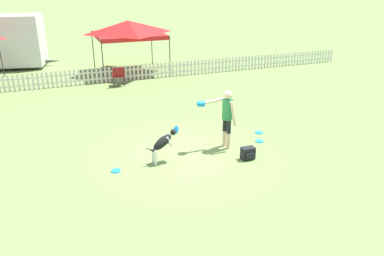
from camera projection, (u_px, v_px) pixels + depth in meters
The scene contains 11 objects.
ground_plane at pixel (185, 154), 10.19m from camera, with size 240.00×240.00×0.00m, color olive.
handler_person at pixel (225, 113), 10.20m from camera, with size 1.02×0.55×1.65m.
leaping_dog at pixel (163, 142), 9.53m from camera, with size 0.97×0.33×0.92m.
frisbee_near_handler at pixel (259, 141), 10.95m from camera, with size 0.23×0.23×0.02m.
frisbee_near_dog at pixel (259, 133), 11.56m from camera, with size 0.23×0.23×0.02m.
frisbee_midfield at pixel (116, 171), 9.26m from camera, with size 0.23×0.23×0.02m.
backpack_on_grass at pixel (248, 153), 9.83m from camera, with size 0.35×0.25×0.33m.
picket_fence at pixel (122, 74), 17.30m from camera, with size 24.31×0.04×0.71m.
folding_chair_center at pixel (118, 75), 16.43m from camera, with size 0.55×0.57×0.87m.
canopy_tent_main at pixel (128, 29), 18.33m from camera, with size 3.22×3.22×2.56m.
equipment_trailer at pixel (2, 41), 19.63m from camera, with size 4.96×2.87×2.72m.
Camera 1 is at (-3.20, -8.64, 4.42)m, focal length 35.00 mm.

